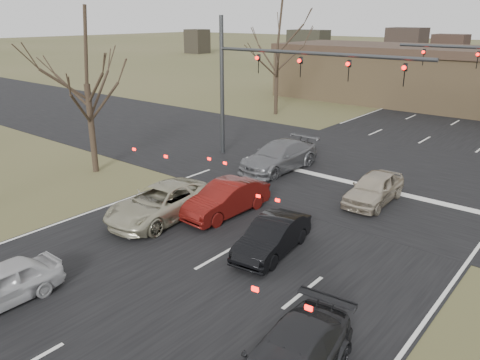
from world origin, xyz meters
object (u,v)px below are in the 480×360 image
at_px(car_red_ahead, 226,199).
at_px(car_silver_ahead, 374,188).
at_px(car_silver_suv, 162,202).
at_px(car_black_hatch, 272,236).
at_px(car_grey_ahead, 279,156).
at_px(mast_arm_near, 268,73).

distance_m(car_red_ahead, car_silver_ahead, 6.72).
bearing_deg(car_silver_ahead, car_silver_suv, -131.61).
xyz_separation_m(car_black_hatch, car_red_ahead, (-3.51, 1.54, 0.07)).
relative_size(car_grey_ahead, car_silver_ahead, 1.30).
height_order(car_black_hatch, car_silver_ahead, car_silver_ahead).
distance_m(car_grey_ahead, car_red_ahead, 6.68).
height_order(mast_arm_near, car_black_hatch, mast_arm_near).
relative_size(car_black_hatch, car_red_ahead, 0.90).
bearing_deg(car_silver_ahead, car_red_ahead, -131.15).
xyz_separation_m(car_silver_suv, car_red_ahead, (1.75, 2.00, -0.00)).
distance_m(car_silver_suv, car_black_hatch, 5.28).
xyz_separation_m(car_grey_ahead, car_red_ahead, (1.75, -6.45, -0.06)).
xyz_separation_m(car_red_ahead, car_silver_ahead, (4.28, 5.18, -0.01)).
bearing_deg(car_black_hatch, car_red_ahead, 148.52).
xyz_separation_m(car_silver_suv, car_grey_ahead, (0.00, 8.44, 0.06)).
bearing_deg(car_black_hatch, car_silver_suv, 177.15).
height_order(mast_arm_near, car_silver_ahead, mast_arm_near).
bearing_deg(mast_arm_near, car_silver_suv, -82.17).
bearing_deg(car_red_ahead, car_black_hatch, -21.48).
distance_m(mast_arm_near, car_silver_suv, 10.03).
xyz_separation_m(mast_arm_near, car_grey_ahead, (1.23, -0.50, -4.31)).
distance_m(car_silver_suv, car_silver_ahead, 9.37).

